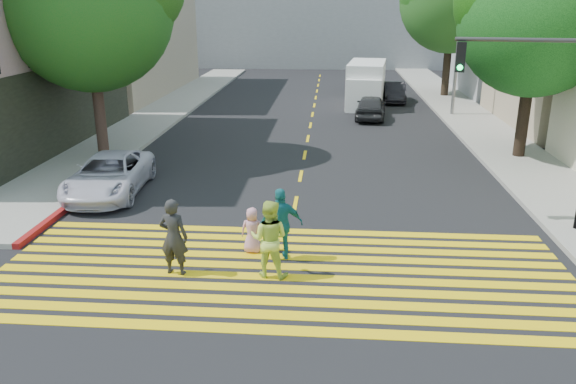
# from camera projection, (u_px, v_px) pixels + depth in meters

# --- Properties ---
(ground) EXTENTS (120.00, 120.00, 0.00)m
(ground) POSITION_uv_depth(u_px,v_px,m) (277.00, 299.00, 11.93)
(ground) COLOR black
(sidewalk_left) EXTENTS (3.00, 40.00, 0.15)m
(sidewalk_left) POSITION_uv_depth(u_px,v_px,m) (170.00, 108.00, 33.31)
(sidewalk_left) COLOR gray
(sidewalk_left) RESTS_ON ground
(sidewalk_right) EXTENTS (3.00, 60.00, 0.15)m
(sidewalk_right) POSITION_uv_depth(u_px,v_px,m) (495.00, 140.00, 25.45)
(sidewalk_right) COLOR gray
(sidewalk_right) RESTS_ON ground
(curb_red) EXTENTS (0.20, 8.00, 0.16)m
(curb_red) POSITION_uv_depth(u_px,v_px,m) (82.00, 196.00, 18.08)
(curb_red) COLOR maroon
(curb_red) RESTS_ON ground
(crosswalk) EXTENTS (13.40, 5.30, 0.01)m
(crosswalk) POSITION_uv_depth(u_px,v_px,m) (282.00, 272.00, 13.13)
(crosswalk) COLOR yellow
(crosswalk) RESTS_ON ground
(lane_line) EXTENTS (0.12, 34.40, 0.01)m
(lane_line) POSITION_uv_depth(u_px,v_px,m) (313.00, 110.00, 33.19)
(lane_line) COLOR yellow
(lane_line) RESTS_ON ground
(building_left_tan) EXTENTS (12.00, 16.00, 10.00)m
(building_left_tan) POSITION_uv_depth(u_px,v_px,m) (81.00, 19.00, 37.96)
(building_left_tan) COLOR tan
(building_left_tan) RESTS_ON ground
(building_right_grey) EXTENTS (10.00, 10.00, 10.00)m
(building_right_grey) POSITION_uv_depth(u_px,v_px,m) (542.00, 19.00, 37.58)
(building_right_grey) COLOR gray
(building_right_grey) RESTS_ON ground
(backdrop_block) EXTENTS (30.00, 8.00, 12.00)m
(backdrop_block) POSITION_uv_depth(u_px,v_px,m) (323.00, 3.00, 55.37)
(backdrop_block) COLOR gray
(backdrop_block) RESTS_ON ground
(tree_right_near) EXTENTS (7.76, 7.49, 8.48)m
(tree_right_near) POSITION_uv_depth(u_px,v_px,m) (540.00, 10.00, 20.85)
(tree_right_near) COLOR black
(tree_right_near) RESTS_ON ground
(pedestrian_man) EXTENTS (0.72, 0.52, 1.84)m
(pedestrian_man) POSITION_uv_depth(u_px,v_px,m) (174.00, 237.00, 12.78)
(pedestrian_man) COLOR #252526
(pedestrian_man) RESTS_ON ground
(pedestrian_woman) EXTENTS (0.98, 0.82, 1.83)m
(pedestrian_woman) POSITION_uv_depth(u_px,v_px,m) (269.00, 239.00, 12.69)
(pedestrian_woman) COLOR #BDDC4E
(pedestrian_woman) RESTS_ON ground
(pedestrian_child) EXTENTS (0.59, 0.40, 1.18)m
(pedestrian_child) POSITION_uv_depth(u_px,v_px,m) (252.00, 230.00, 14.02)
(pedestrian_child) COLOR pink
(pedestrian_child) RESTS_ON ground
(pedestrian_extra) EXTENTS (1.14, 0.69, 1.81)m
(pedestrian_extra) POSITION_uv_depth(u_px,v_px,m) (281.00, 224.00, 13.53)
(pedestrian_extra) COLOR #196E79
(pedestrian_extra) RESTS_ON ground
(white_sedan) EXTENTS (2.48, 4.78, 1.29)m
(white_sedan) POSITION_uv_depth(u_px,v_px,m) (109.00, 175.00, 18.36)
(white_sedan) COLOR silver
(white_sedan) RESTS_ON ground
(dark_car_near) EXTENTS (1.95, 3.99, 1.31)m
(dark_car_near) POSITION_uv_depth(u_px,v_px,m) (371.00, 107.00, 30.37)
(dark_car_near) COLOR #262628
(dark_car_near) RESTS_ON ground
(silver_car) EXTENTS (1.89, 4.45, 1.28)m
(silver_car) POSITION_uv_depth(u_px,v_px,m) (365.00, 81.00, 40.87)
(silver_car) COLOR slate
(silver_car) RESTS_ON ground
(dark_car_parked) EXTENTS (1.46, 3.78, 1.23)m
(dark_car_parked) POSITION_uv_depth(u_px,v_px,m) (394.00, 92.00, 35.65)
(dark_car_parked) COLOR black
(dark_car_parked) RESTS_ON ground
(white_van) EXTENTS (2.69, 5.74, 2.61)m
(white_van) POSITION_uv_depth(u_px,v_px,m) (366.00, 85.00, 34.10)
(white_van) COLOR white
(white_van) RESTS_ON ground
(traffic_signal) EXTENTS (3.70, 0.77, 5.46)m
(traffic_signal) POSITION_uv_depth(u_px,v_px,m) (555.00, 103.00, 14.45)
(traffic_signal) COLOR black
(traffic_signal) RESTS_ON ground
(street_lamp) EXTENTS (2.21, 0.77, 9.90)m
(street_lamp) POSITION_uv_depth(u_px,v_px,m) (458.00, 9.00, 29.35)
(street_lamp) COLOR gray
(street_lamp) RESTS_ON ground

